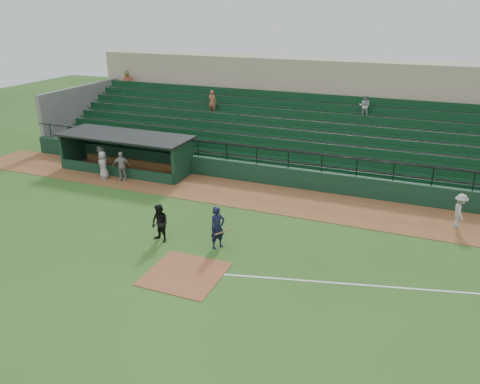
% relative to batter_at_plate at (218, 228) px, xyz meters
% --- Properties ---
extents(ground, '(90.00, 90.00, 0.00)m').
position_rel_batter_at_plate_xyz_m(ground, '(-0.30, -1.59, -0.99)').
color(ground, '#2A551B').
rests_on(ground, ground).
extents(warning_track, '(40.00, 4.00, 0.03)m').
position_rel_batter_at_plate_xyz_m(warning_track, '(-0.30, 6.41, -0.97)').
color(warning_track, brown).
rests_on(warning_track, ground).
extents(home_plate_dirt, '(3.00, 3.00, 0.03)m').
position_rel_batter_at_plate_xyz_m(home_plate_dirt, '(-0.30, -2.59, -0.97)').
color(home_plate_dirt, brown).
rests_on(home_plate_dirt, ground).
extents(foul_line, '(17.49, 4.44, 0.01)m').
position_rel_batter_at_plate_xyz_m(foul_line, '(7.70, -0.39, -0.98)').
color(foul_line, white).
rests_on(foul_line, ground).
extents(stadium_structure, '(38.00, 13.08, 6.40)m').
position_rel_batter_at_plate_xyz_m(stadium_structure, '(-0.30, 14.86, 1.31)').
color(stadium_structure, black).
rests_on(stadium_structure, ground).
extents(dugout, '(8.90, 3.20, 2.42)m').
position_rel_batter_at_plate_xyz_m(dugout, '(-10.05, 7.97, 0.34)').
color(dugout, black).
rests_on(dugout, ground).
extents(batter_at_plate, '(1.19, 0.86, 1.98)m').
position_rel_batter_at_plate_xyz_m(batter_at_plate, '(0.00, 0.00, 0.00)').
color(batter_at_plate, black).
rests_on(batter_at_plate, ground).
extents(umpire, '(1.04, 0.92, 1.81)m').
position_rel_batter_at_plate_xyz_m(umpire, '(-2.71, -0.44, -0.08)').
color(umpire, black).
rests_on(umpire, ground).
extents(runner, '(0.84, 1.22, 1.73)m').
position_rel_batter_at_plate_xyz_m(runner, '(10.10, 6.30, -0.09)').
color(runner, '#A6A19C').
rests_on(runner, warning_track).
extents(dugout_player_a, '(1.18, 0.85, 1.86)m').
position_rel_batter_at_plate_xyz_m(dugout_player_a, '(-9.15, 5.68, -0.03)').
color(dugout_player_a, '#9D9893').
rests_on(dugout_player_a, warning_track).
extents(dugout_player_b, '(1.02, 0.97, 1.75)m').
position_rel_batter_at_plate_xyz_m(dugout_player_b, '(-10.46, 5.60, -0.08)').
color(dugout_player_b, '#A49E99').
rests_on(dugout_player_b, warning_track).
extents(dugout_player_c, '(1.62, 1.30, 1.73)m').
position_rel_batter_at_plate_xyz_m(dugout_player_c, '(-11.47, 6.76, -0.10)').
color(dugout_player_c, '#9D9993').
rests_on(dugout_player_c, warning_track).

